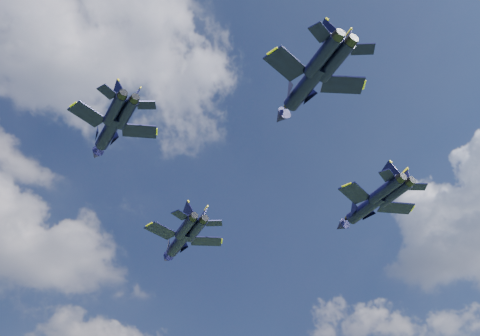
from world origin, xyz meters
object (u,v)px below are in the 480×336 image
jet_right (364,209)px  jet_slot (303,89)px  jet_lead (178,243)px  jet_left (108,133)px

jet_right → jet_slot: (-20.49, -19.55, 0.78)m
jet_lead → jet_slot: (3.56, -39.42, 1.56)m
jet_right → jet_lead: bearing=132.6°
jet_lead → jet_slot: 39.61m
jet_right → jet_left: bearing=173.9°
jet_lead → jet_left: (-16.73, -21.09, 2.36)m
jet_lead → jet_left: size_ratio=1.09×
jet_left → jet_right: size_ratio=0.89×
jet_lead → jet_slot: bearing=-88.0°
jet_lead → jet_left: jet_left is taller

